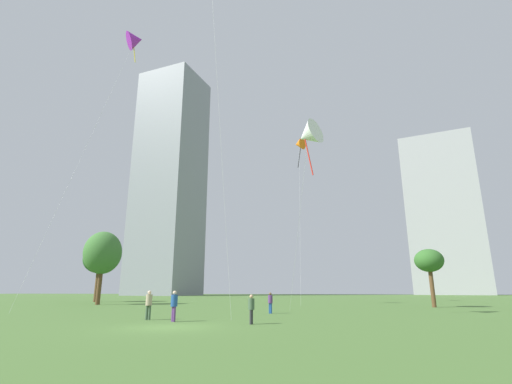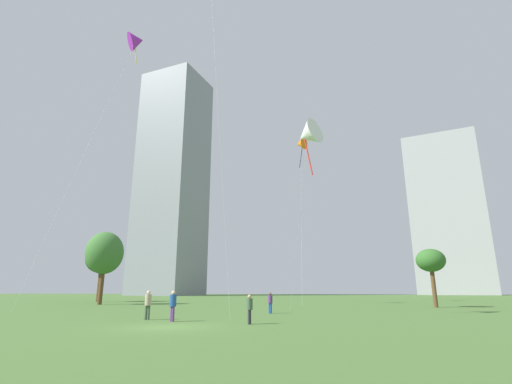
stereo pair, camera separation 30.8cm
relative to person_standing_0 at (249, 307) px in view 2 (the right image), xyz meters
The scene contains 13 objects.
ground 4.46m from the person_standing_0, 146.74° to the right, with size 280.00×280.00×0.00m, color #476B30.
person_standing_0 is the anchor object (origin of this frame).
person_standing_1 7.05m from the person_standing_0, 166.53° to the left, with size 0.39×0.39×1.75m.
person_standing_2 4.83m from the person_standing_0, behind, with size 0.39×0.39×1.73m.
person_standing_3 9.38m from the person_standing_0, 92.81° to the left, with size 0.35×0.35×1.59m.
kite_flying_1 43.25m from the person_standing_0, 89.63° to the left, with size 2.27×12.60×25.84m.
kite_flying_2 14.83m from the person_standing_0, 65.85° to the left, with size 3.87×8.11×14.86m.
kite_flying_3 41.59m from the person_standing_0, 138.20° to the left, with size 3.44×13.23×34.89m.
park_tree_0 27.63m from the person_standing_0, 57.21° to the left, with size 3.01×3.01×6.09m.
park_tree_1 45.09m from the person_standing_0, 134.07° to the left, with size 4.90×4.90×8.49m.
park_tree_2 33.51m from the person_standing_0, 137.21° to the left, with size 4.68×4.68×9.09m.
distant_highrise_0 115.30m from the person_standing_0, 117.46° to the left, with size 19.71×18.58×78.89m, color gray.
distant_highrise_1 143.17m from the person_standing_0, 70.02° to the left, with size 25.56×19.49×60.30m, color #A8A8AD.
Camera 2 is at (8.31, -18.05, 1.79)m, focal length 25.95 mm.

